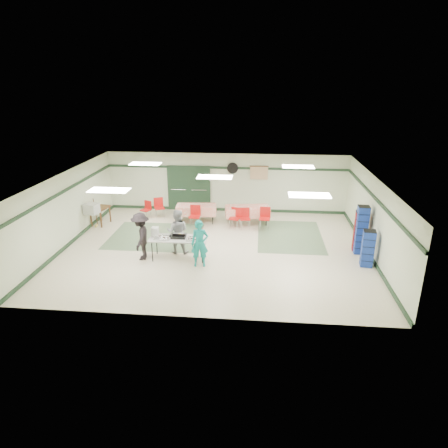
# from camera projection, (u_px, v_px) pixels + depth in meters

# --- Properties ---
(floor) EXTENTS (11.00, 11.00, 0.00)m
(floor) POSITION_uv_depth(u_px,v_px,m) (215.00, 249.00, 14.63)
(floor) COLOR beige
(floor) RESTS_ON ground
(ceiling) EXTENTS (11.00, 11.00, 0.00)m
(ceiling) POSITION_uv_depth(u_px,v_px,m) (215.00, 176.00, 13.70)
(ceiling) COLOR white
(ceiling) RESTS_ON wall_back
(wall_back) EXTENTS (11.00, 0.00, 11.00)m
(wall_back) POSITION_uv_depth(u_px,v_px,m) (226.00, 183.00, 18.37)
(wall_back) COLOR beige
(wall_back) RESTS_ON floor
(wall_front) EXTENTS (11.00, 0.00, 11.00)m
(wall_front) POSITION_uv_depth(u_px,v_px,m) (195.00, 271.00, 9.96)
(wall_front) COLOR beige
(wall_front) RESTS_ON floor
(wall_left) EXTENTS (0.00, 9.00, 9.00)m
(wall_left) POSITION_uv_depth(u_px,v_px,m) (66.00, 209.00, 14.64)
(wall_left) COLOR beige
(wall_left) RESTS_ON floor
(wall_right) EXTENTS (0.00, 9.00, 9.00)m
(wall_right) POSITION_uv_depth(u_px,v_px,m) (374.00, 218.00, 13.69)
(wall_right) COLOR beige
(wall_right) RESTS_ON floor
(trim_back) EXTENTS (11.00, 0.06, 0.10)m
(trim_back) POSITION_uv_depth(u_px,v_px,m) (226.00, 168.00, 18.10)
(trim_back) COLOR #1D3521
(trim_back) RESTS_ON wall_back
(baseboard_back) EXTENTS (11.00, 0.06, 0.12)m
(baseboard_back) POSITION_uv_depth(u_px,v_px,m) (226.00, 209.00, 18.79)
(baseboard_back) COLOR #1D3521
(baseboard_back) RESTS_ON floor
(trim_left) EXTENTS (0.06, 9.00, 0.10)m
(trim_left) POSITION_uv_depth(u_px,v_px,m) (64.00, 191.00, 14.40)
(trim_left) COLOR #1D3521
(trim_left) RESTS_ON wall_back
(baseboard_left) EXTENTS (0.06, 9.00, 0.12)m
(baseboard_left) POSITION_uv_depth(u_px,v_px,m) (72.00, 242.00, 15.08)
(baseboard_left) COLOR #1D3521
(baseboard_left) RESTS_ON floor
(trim_right) EXTENTS (0.06, 9.00, 0.10)m
(trim_right) POSITION_uv_depth(u_px,v_px,m) (376.00, 199.00, 13.45)
(trim_right) COLOR #1D3521
(trim_right) RESTS_ON wall_back
(baseboard_right) EXTENTS (0.06, 9.00, 0.12)m
(baseboard_right) POSITION_uv_depth(u_px,v_px,m) (368.00, 253.00, 14.13)
(baseboard_right) COLOR #1D3521
(baseboard_right) RESTS_ON floor
(green_patch_a) EXTENTS (3.50, 3.00, 0.01)m
(green_patch_a) POSITION_uv_depth(u_px,v_px,m) (155.00, 236.00, 15.78)
(green_patch_a) COLOR #5F7858
(green_patch_a) RESTS_ON floor
(green_patch_b) EXTENTS (2.50, 3.50, 0.01)m
(green_patch_b) POSITION_uv_depth(u_px,v_px,m) (290.00, 236.00, 15.79)
(green_patch_b) COLOR #5F7858
(green_patch_b) RESTS_ON floor
(double_door_left) EXTENTS (0.90, 0.06, 2.10)m
(double_door_left) POSITION_uv_depth(u_px,v_px,m) (179.00, 188.00, 18.61)
(double_door_left) COLOR gray
(double_door_left) RESTS_ON floor
(double_door_right) EXTENTS (0.90, 0.06, 2.10)m
(double_door_right) POSITION_uv_depth(u_px,v_px,m) (199.00, 189.00, 18.53)
(double_door_right) COLOR gray
(double_door_right) RESTS_ON floor
(door_frame) EXTENTS (2.00, 0.03, 2.15)m
(door_frame) POSITION_uv_depth(u_px,v_px,m) (189.00, 189.00, 18.55)
(door_frame) COLOR #1D3521
(door_frame) RESTS_ON floor
(wall_fan) EXTENTS (0.50, 0.10, 0.50)m
(wall_fan) POSITION_uv_depth(u_px,v_px,m) (233.00, 168.00, 18.05)
(wall_fan) COLOR black
(wall_fan) RESTS_ON wall_back
(scroll_banner) EXTENTS (0.80, 0.02, 0.60)m
(scroll_banner) POSITION_uv_depth(u_px,v_px,m) (259.00, 173.00, 18.01)
(scroll_banner) COLOR #DBB789
(scroll_banner) RESTS_ON wall_back
(serving_table) EXTENTS (1.98, 0.82, 0.76)m
(serving_table) POSITION_uv_depth(u_px,v_px,m) (178.00, 239.00, 13.59)
(serving_table) COLOR #BAB9B4
(serving_table) RESTS_ON floor
(sheet_tray_right) EXTENTS (0.53, 0.40, 0.02)m
(sheet_tray_right) POSITION_uv_depth(u_px,v_px,m) (194.00, 239.00, 13.44)
(sheet_tray_right) COLOR silver
(sheet_tray_right) RESTS_ON serving_table
(sheet_tray_mid) EXTENTS (0.60, 0.46, 0.02)m
(sheet_tray_mid) POSITION_uv_depth(u_px,v_px,m) (178.00, 236.00, 13.71)
(sheet_tray_mid) COLOR silver
(sheet_tray_mid) RESTS_ON serving_table
(sheet_tray_left) EXTENTS (0.55, 0.42, 0.02)m
(sheet_tray_left) POSITION_uv_depth(u_px,v_px,m) (162.00, 238.00, 13.55)
(sheet_tray_left) COLOR silver
(sheet_tray_left) RESTS_ON serving_table
(baking_pan) EXTENTS (0.50, 0.31, 0.08)m
(baking_pan) POSITION_uv_depth(u_px,v_px,m) (179.00, 237.00, 13.58)
(baking_pan) COLOR black
(baking_pan) RESTS_ON serving_table
(foam_box_stack) EXTENTS (0.23, 0.21, 0.32)m
(foam_box_stack) POSITION_uv_depth(u_px,v_px,m) (155.00, 232.00, 13.70)
(foam_box_stack) COLOR white
(foam_box_stack) RESTS_ON serving_table
(volunteer_teal) EXTENTS (0.62, 0.45, 1.58)m
(volunteer_teal) POSITION_uv_depth(u_px,v_px,m) (200.00, 244.00, 13.04)
(volunteer_teal) COLOR teal
(volunteer_teal) RESTS_ON floor
(volunteer_grey) EXTENTS (0.78, 0.61, 1.60)m
(volunteer_grey) POSITION_uv_depth(u_px,v_px,m) (177.00, 232.00, 14.03)
(volunteer_grey) COLOR gray
(volunteer_grey) RESTS_ON floor
(volunteer_dark) EXTENTS (0.72, 1.12, 1.66)m
(volunteer_dark) POSITION_uv_depth(u_px,v_px,m) (141.00, 236.00, 13.53)
(volunteer_dark) COLOR black
(volunteer_dark) RESTS_ON floor
(dining_table_a) EXTENTS (1.95, 1.09, 0.77)m
(dining_table_a) POSITION_uv_depth(u_px,v_px,m) (247.00, 211.00, 16.95)
(dining_table_a) COLOR red
(dining_table_a) RESTS_ON floor
(dining_table_b) EXTENTS (1.75, 0.89, 0.77)m
(dining_table_b) POSITION_uv_depth(u_px,v_px,m) (196.00, 209.00, 17.14)
(dining_table_b) COLOR red
(dining_table_b) RESTS_ON floor
(chair_a) EXTENTS (0.46, 0.46, 0.86)m
(chair_a) POSITION_uv_depth(u_px,v_px,m) (245.00, 216.00, 16.44)
(chair_a) COLOR #B51A0E
(chair_a) RESTS_ON floor
(chair_b) EXTENTS (0.49, 0.49, 0.87)m
(chair_b) POSITION_uv_depth(u_px,v_px,m) (235.00, 216.00, 16.47)
(chair_b) COLOR #B51A0E
(chair_b) RESTS_ON floor
(chair_c) EXTENTS (0.46, 0.46, 0.92)m
(chair_c) POSITION_uv_depth(u_px,v_px,m) (265.00, 216.00, 16.36)
(chair_c) COLOR #B51A0E
(chair_c) RESTS_ON floor
(chair_d) EXTENTS (0.44, 0.44, 0.92)m
(chair_d) POSITION_uv_depth(u_px,v_px,m) (195.00, 214.00, 16.61)
(chair_d) COLOR #B51A0E
(chair_d) RESTS_ON floor
(chair_loose_a) EXTENTS (0.55, 0.55, 0.89)m
(chair_loose_a) POSITION_uv_depth(u_px,v_px,m) (159.00, 206.00, 17.75)
(chair_loose_a) COLOR #B51A0E
(chair_loose_a) RESTS_ON floor
(chair_loose_b) EXTENTS (0.50, 0.50, 0.80)m
(chair_loose_b) POSITION_uv_depth(u_px,v_px,m) (147.00, 208.00, 17.62)
(chair_loose_b) COLOR #B51A0E
(chair_loose_b) RESTS_ON floor
(crate_stack_blue_a) EXTENTS (0.40, 0.40, 1.75)m
(crate_stack_blue_a) POSITION_uv_depth(u_px,v_px,m) (361.00, 230.00, 13.97)
(crate_stack_blue_a) COLOR #1B40A7
(crate_stack_blue_a) RESTS_ON floor
(crate_stack_red) EXTENTS (0.43, 0.43, 1.47)m
(crate_stack_red) POSITION_uv_depth(u_px,v_px,m) (359.00, 231.00, 14.25)
(crate_stack_red) COLOR maroon
(crate_stack_red) RESTS_ON floor
(crate_stack_blue_b) EXTENTS (0.43, 0.43, 1.25)m
(crate_stack_blue_b) POSITION_uv_depth(u_px,v_px,m) (368.00, 248.00, 13.07)
(crate_stack_blue_b) COLOR #1B40A7
(crate_stack_blue_b) RESTS_ON floor
(printer_table) EXTENTS (0.72, 0.98, 0.74)m
(printer_table) POSITION_uv_depth(u_px,v_px,m) (100.00, 210.00, 16.86)
(printer_table) COLOR brown
(printer_table) RESTS_ON floor
(office_printer) EXTENTS (0.60, 0.55, 0.41)m
(office_printer) POSITION_uv_depth(u_px,v_px,m) (92.00, 209.00, 16.01)
(office_printer) COLOR #ADADA8
(office_printer) RESTS_ON printer_table
(broom) EXTENTS (0.03, 0.20, 1.22)m
(broom) POSITION_uv_depth(u_px,v_px,m) (95.00, 212.00, 16.60)
(broom) COLOR brown
(broom) RESTS_ON floor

